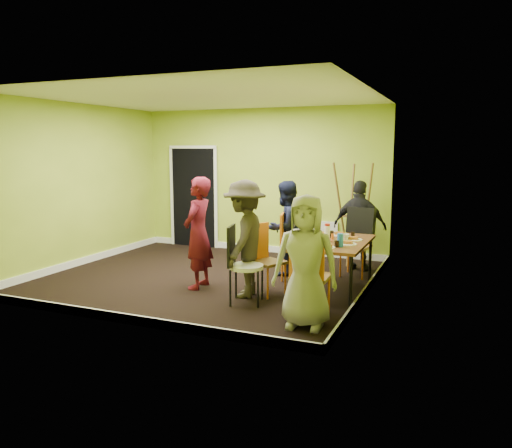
{
  "coord_description": "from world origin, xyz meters",
  "views": [
    {
      "loc": [
        3.67,
        -6.82,
        2.03
      ],
      "look_at": [
        0.83,
        0.0,
        0.91
      ],
      "focal_mm": 35.0,
      "sensor_mm": 36.0,
      "label": 1
    }
  ],
  "objects": [
    {
      "name": "plate_near_right",
      "position": [
        1.76,
        -0.52,
        0.76
      ],
      "size": [
        0.22,
        0.22,
        0.01
      ],
      "primitive_type": "cylinder",
      "color": "white",
      "rests_on": "dining_table"
    },
    {
      "name": "chair_left_near",
      "position": [
        1.13,
        -0.45,
        0.56
      ],
      "size": [
        0.54,
        0.54,
        0.99
      ],
      "rotation": [
        0.0,
        0.0,
        -1.99
      ],
      "color": "orange",
      "rests_on": "ground"
    },
    {
      "name": "dining_table",
      "position": [
        2.04,
        -0.08,
        0.7
      ],
      "size": [
        0.9,
        1.5,
        0.75
      ],
      "color": "black",
      "rests_on": "ground"
    },
    {
      "name": "orange_bottle",
      "position": [
        1.99,
        0.04,
        0.79
      ],
      "size": [
        0.04,
        0.04,
        0.08
      ],
      "primitive_type": "cylinder",
      "color": "orange",
      "rests_on": "dining_table"
    },
    {
      "name": "cup_a",
      "position": [
        1.94,
        -0.32,
        0.8
      ],
      "size": [
        0.13,
        0.13,
        0.1
      ],
      "primitive_type": "imported",
      "color": "white",
      "rests_on": "dining_table"
    },
    {
      "name": "person_left_far",
      "position": [
        1.05,
        0.69,
        0.76
      ],
      "size": [
        0.82,
        0.91,
        1.52
      ],
      "primitive_type": "imported",
      "rotation": [
        0.0,
        0.0,
        -1.97
      ],
      "color": "black",
      "rests_on": "ground"
    },
    {
      "name": "plate_wall_back",
      "position": [
        2.27,
        0.1,
        0.76
      ],
      "size": [
        0.26,
        0.26,
        0.01
      ],
      "primitive_type": "cylinder",
      "color": "white",
      "rests_on": "dining_table"
    },
    {
      "name": "plate_far_back",
      "position": [
        2.0,
        0.42,
        0.76
      ],
      "size": [
        0.21,
        0.21,
        0.01
      ],
      "primitive_type": "cylinder",
      "color": "white",
      "rests_on": "dining_table"
    },
    {
      "name": "room_walls",
      "position": [
        -0.02,
        0.04,
        0.99
      ],
      "size": [
        5.04,
        4.54,
        2.82
      ],
      "color": "#8AA52A",
      "rests_on": "ground"
    },
    {
      "name": "plate_far_front",
      "position": [
        2.07,
        -0.59,
        0.76
      ],
      "size": [
        0.23,
        0.23,
        0.01
      ],
      "primitive_type": "cylinder",
      "color": "white",
      "rests_on": "dining_table"
    },
    {
      "name": "thermos",
      "position": [
        1.95,
        -0.13,
        0.86
      ],
      "size": [
        0.08,
        0.08,
        0.22
      ],
      "primitive_type": "cylinder",
      "color": "white",
      "rests_on": "dining_table"
    },
    {
      "name": "ground",
      "position": [
        0.0,
        0.0,
        0.0
      ],
      "size": [
        5.0,
        5.0,
        0.0
      ],
      "primitive_type": "plane",
      "color": "black",
      "rests_on": "ground"
    },
    {
      "name": "person_standing",
      "position": [
        0.15,
        -0.56,
        0.81
      ],
      "size": [
        0.43,
        0.62,
        1.63
      ],
      "primitive_type": "imported",
      "rotation": [
        0.0,
        0.0,
        -1.5
      ],
      "color": "#5B0F1C",
      "rests_on": "ground"
    },
    {
      "name": "blue_bottle",
      "position": [
        2.21,
        -0.45,
        0.84
      ],
      "size": [
        0.08,
        0.08,
        0.18
      ],
      "primitive_type": "cylinder",
      "color": "blue",
      "rests_on": "dining_table"
    },
    {
      "name": "chair_bentwood",
      "position": [
        1.02,
        -0.98,
        0.57
      ],
      "size": [
        0.49,
        0.48,
        1.03
      ],
      "rotation": [
        0.0,
        0.0,
        -1.34
      ],
      "color": "black",
      "rests_on": "ground"
    },
    {
      "name": "chair_left_far",
      "position": [
        1.21,
        0.42,
        0.58
      ],
      "size": [
        0.52,
        0.52,
        1.03
      ],
      "rotation": [
        0.0,
        0.0,
        -1.33
      ],
      "color": "orange",
      "rests_on": "ground"
    },
    {
      "name": "plate_wall_front",
      "position": [
        2.27,
        -0.25,
        0.76
      ],
      "size": [
        0.25,
        0.25,
        0.01
      ],
      "primitive_type": "cylinder",
      "color": "white",
      "rests_on": "dining_table"
    },
    {
      "name": "chair_front_end",
      "position": [
        2.03,
        -1.25,
        0.6
      ],
      "size": [
        0.46,
        0.46,
        1.07
      ],
      "rotation": [
        0.0,
        0.0,
        0.04
      ],
      "color": "orange",
      "rests_on": "ground"
    },
    {
      "name": "person_left_near",
      "position": [
        0.94,
        -0.68,
        0.81
      ],
      "size": [
        0.72,
        1.11,
        1.61
      ],
      "primitive_type": "imported",
      "rotation": [
        0.0,
        0.0,
        -1.45
      ],
      "color": "#302B20",
      "rests_on": "ground"
    },
    {
      "name": "glass_mid",
      "position": [
        1.94,
        0.16,
        0.8
      ],
      "size": [
        0.06,
        0.06,
        0.1
      ],
      "primitive_type": "cylinder",
      "color": "black",
      "rests_on": "dining_table"
    },
    {
      "name": "glass_back",
      "position": [
        2.23,
        0.28,
        0.79
      ],
      "size": [
        0.06,
        0.06,
        0.09
      ],
      "primitive_type": "cylinder",
      "color": "black",
      "rests_on": "dining_table"
    },
    {
      "name": "cup_b",
      "position": [
        2.18,
        0.03,
        0.8
      ],
      "size": [
        0.1,
        0.1,
        0.09
      ],
      "primitive_type": "imported",
      "color": "white",
      "rests_on": "dining_table"
    },
    {
      "name": "person_back_end",
      "position": [
        2.11,
        1.39,
        0.76
      ],
      "size": [
        0.92,
        0.45,
        1.51
      ],
      "primitive_type": "imported",
      "rotation": [
        0.0,
        0.0,
        3.05
      ],
      "color": "black",
      "rests_on": "ground"
    },
    {
      "name": "glass_front",
      "position": [
        2.18,
        -0.49,
        0.79
      ],
      "size": [
        0.06,
        0.06,
        0.09
      ],
      "primitive_type": "cylinder",
      "color": "black",
      "rests_on": "dining_table"
    },
    {
      "name": "person_front_end",
      "position": [
        2.07,
        -1.52,
        0.76
      ],
      "size": [
        0.79,
        0.55,
        1.53
      ],
      "primitive_type": "imported",
      "rotation": [
        0.0,
        0.0,
        0.09
      ],
      "color": "#9D9A89",
      "rests_on": "ground"
    },
    {
      "name": "chair_back_end",
      "position": [
        2.16,
        1.18,
        0.77
      ],
      "size": [
        0.5,
        0.57,
        1.09
      ],
      "rotation": [
        0.0,
        0.0,
        3.01
      ],
      "color": "orange",
      "rests_on": "ground"
    },
    {
      "name": "plate_near_left",
      "position": [
        1.74,
        0.29,
        0.76
      ],
      "size": [
        0.21,
        0.21,
        0.01
      ],
      "primitive_type": "cylinder",
      "color": "white",
      "rests_on": "dining_table"
    },
    {
      "name": "easel",
      "position": [
        1.89,
        1.88,
        0.89
      ],
      "size": [
        0.72,
        0.68,
        1.8
      ],
      "color": "brown",
      "rests_on": "ground"
    }
  ]
}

